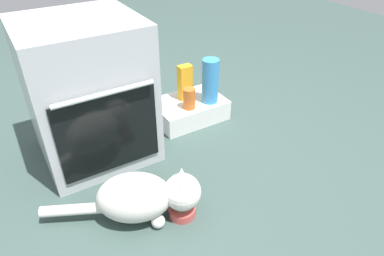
# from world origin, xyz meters

# --- Properties ---
(ground) EXTENTS (8.00, 8.00, 0.00)m
(ground) POSITION_xyz_m (0.00, 0.00, 0.00)
(ground) COLOR #384C47
(oven) EXTENTS (0.61, 0.62, 0.80)m
(oven) POSITION_xyz_m (-0.08, 0.45, 0.40)
(oven) COLOR #B7BABF
(oven) RESTS_ON ground
(pantry_cabinet) EXTENTS (0.47, 0.33, 0.14)m
(pantry_cabinet) POSITION_xyz_m (0.58, 0.49, 0.07)
(pantry_cabinet) COLOR white
(pantry_cabinet) RESTS_ON ground
(food_bowl) EXTENTS (0.13, 0.13, 0.07)m
(food_bowl) POSITION_xyz_m (0.10, -0.25, 0.03)
(food_bowl) COLOR #C64C47
(food_bowl) RESTS_ON ground
(cat) EXTENTS (0.69, 0.41, 0.26)m
(cat) POSITION_xyz_m (-0.06, -0.17, 0.13)
(cat) COLOR silver
(cat) RESTS_ON ground
(juice_carton) EXTENTS (0.09, 0.06, 0.24)m
(juice_carton) POSITION_xyz_m (0.57, 0.53, 0.26)
(juice_carton) COLOR orange
(juice_carton) RESTS_ON pantry_cabinet
(water_bottle) EXTENTS (0.11, 0.11, 0.30)m
(water_bottle) POSITION_xyz_m (0.69, 0.41, 0.29)
(water_bottle) COLOR #388CD1
(water_bottle) RESTS_ON pantry_cabinet
(sauce_jar) EXTENTS (0.08, 0.08, 0.14)m
(sauce_jar) POSITION_xyz_m (0.53, 0.41, 0.21)
(sauce_jar) COLOR #D16023
(sauce_jar) RESTS_ON pantry_cabinet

